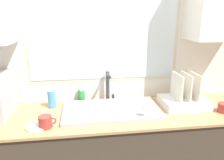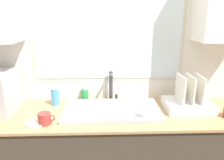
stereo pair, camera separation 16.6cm
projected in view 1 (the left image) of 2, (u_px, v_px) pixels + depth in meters
name	position (u px, v px, depth m)	size (l,w,h in m)	color
countertop	(109.00, 160.00, 1.89)	(2.48, 0.63, 0.90)	#42382D
wall_back	(104.00, 46.00, 1.90)	(6.00, 0.38, 2.60)	silver
sink_basin	(111.00, 110.00, 1.77)	(0.77, 0.43, 0.03)	#B2B2B7
faucet	(108.00, 85.00, 1.94)	(0.08, 0.14, 0.27)	#333338
dish_rack	(184.00, 99.00, 1.87)	(0.38, 0.29, 0.29)	white
spray_bottle	(52.00, 96.00, 1.83)	(0.07, 0.07, 0.20)	#4C99D8
soap_bottle	(82.00, 95.00, 1.97)	(0.06, 0.06, 0.14)	#268C3F
mug_near_sink	(45.00, 122.00, 1.51)	(0.12, 0.09, 0.08)	#A53833
wine_glass	(146.00, 105.00, 1.60)	(0.06, 0.06, 0.17)	silver
mug_by_rack	(224.00, 108.00, 1.75)	(0.12, 0.09, 0.08)	#A53833
small_plate	(37.00, 127.00, 1.52)	(0.15, 0.15, 0.01)	silver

